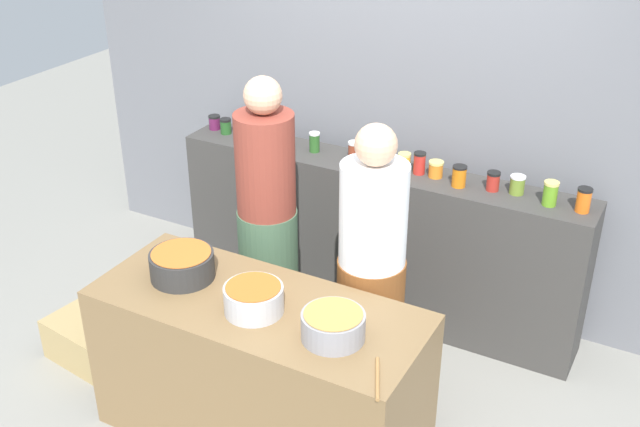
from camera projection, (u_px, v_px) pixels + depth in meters
The scene contains 26 objects.
ground at pixel (291, 400), 4.41m from camera, with size 12.00×12.00×0.00m, color gray.
storefront_wall at pixel (403, 79), 4.84m from camera, with size 4.80×0.12×3.00m, color slate.
display_shelf at pixel (375, 239), 5.03m from camera, with size 2.70×0.36×1.04m, color #3A3836.
prep_table at pixel (260, 371), 3.98m from camera, with size 1.70×0.70×0.85m, color brown.
preserve_jar_0 at pixel (215, 122), 5.32m from camera, with size 0.08×0.08×0.10m.
preserve_jar_1 at pixel (226, 126), 5.25m from camera, with size 0.08×0.08×0.11m.
preserve_jar_2 at pixel (260, 134), 5.12m from camera, with size 0.08×0.08×0.11m.
preserve_jar_3 at pixel (282, 139), 5.01m from camera, with size 0.09×0.09×0.13m.
preserve_jar_4 at pixel (314, 142), 4.96m from camera, with size 0.07×0.07×0.13m.
preserve_jar_5 at pixel (354, 151), 4.84m from camera, with size 0.08×0.08×0.12m.
preserve_jar_6 at pixel (370, 158), 4.73m from camera, with size 0.08×0.08×0.13m.
preserve_jar_7 at pixel (404, 162), 4.70m from camera, with size 0.08×0.08×0.12m.
preserve_jar_8 at pixel (419, 163), 4.66m from camera, with size 0.08×0.08×0.14m.
preserve_jar_9 at pixel (436, 169), 4.63m from camera, with size 0.09×0.09×0.10m.
preserve_jar_10 at pixel (459, 176), 4.50m from camera, with size 0.09×0.09×0.13m.
preserve_jar_11 at pixel (493, 181), 4.46m from camera, with size 0.08×0.08×0.12m.
preserve_jar_12 at pixel (517, 185), 4.42m from camera, with size 0.09×0.09×0.11m.
preserve_jar_13 at pixel (550, 193), 4.28m from camera, with size 0.08×0.08×0.14m.
preserve_jar_14 at pixel (584, 200), 4.21m from camera, with size 0.08×0.08×0.14m.
cooking_pot_left at pixel (182, 265), 3.96m from camera, with size 0.33×0.33×0.15m.
cooking_pot_center at pixel (254, 299), 3.69m from camera, with size 0.29×0.29×0.14m.
cooking_pot_right at pixel (333, 326), 3.51m from camera, with size 0.30×0.30×0.13m.
wooden_spoon at pixel (377, 378), 3.27m from camera, with size 0.02×0.02×0.27m, color #9E703D.
cook_with_tongs at pixel (268, 235), 4.48m from camera, with size 0.35×0.35×1.76m.
cook_in_cap at pixel (371, 284), 4.11m from camera, with size 0.37×0.37×1.67m.
bread_crate at pixel (86, 340), 4.69m from camera, with size 0.47×0.31×0.27m, color tan.
Camera 1 is at (1.77, -2.92, 3.00)m, focal length 43.21 mm.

